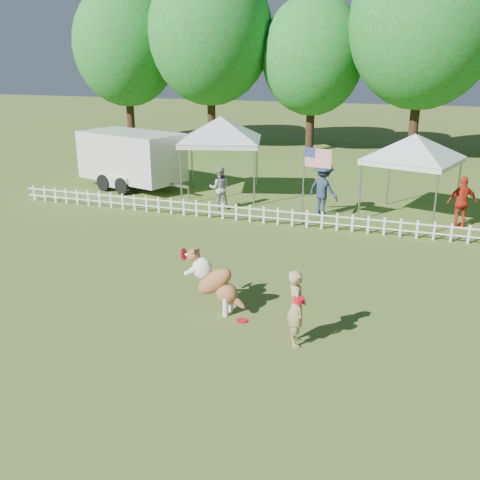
{
  "coord_description": "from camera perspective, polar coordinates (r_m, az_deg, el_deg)",
  "views": [
    {
      "loc": [
        3.73,
        -9.82,
        5.36
      ],
      "look_at": [
        -0.37,
        2.0,
        1.1
      ],
      "focal_mm": 40.0,
      "sensor_mm": 36.0,
      "label": 1
    }
  ],
  "objects": [
    {
      "name": "canopy_tent_right",
      "position": [
        19.57,
        17.78,
        6.37
      ],
      "size": [
        3.5,
        3.5,
        2.89
      ],
      "primitive_type": null,
      "rotation": [
        0.0,
        0.0,
        -0.3
      ],
      "color": "silver",
      "rests_on": "ground"
    },
    {
      "name": "dog",
      "position": [
        11.78,
        -2.63,
        -4.45
      ],
      "size": [
        1.41,
        0.57,
        1.42
      ],
      "primitive_type": null,
      "rotation": [
        0.0,
        0.0,
        -0.08
      ],
      "color": "brown",
      "rests_on": "ground"
    },
    {
      "name": "spectator_c",
      "position": [
        19.16,
        22.59,
        3.75
      ],
      "size": [
        1.09,
        0.77,
        1.71
      ],
      "primitive_type": "imported",
      "rotation": [
        0.0,
        0.0,
        3.53
      ],
      "color": "red",
      "rests_on": "ground"
    },
    {
      "name": "tree_far_left",
      "position": [
        36.92,
        -11.99,
        18.64
      ],
      "size": [
        6.6,
        6.6,
        11.0
      ],
      "primitive_type": null,
      "color": "#1C6321",
      "rests_on": "ground"
    },
    {
      "name": "tree_center_left",
      "position": [
        33.01,
        7.74,
        17.85
      ],
      "size": [
        6.0,
        6.0,
        9.8
      ],
      "primitive_type": null,
      "color": "#1C6321",
      "rests_on": "ground"
    },
    {
      "name": "tree_left",
      "position": [
        33.81,
        -3.18,
        19.86
      ],
      "size": [
        7.4,
        7.4,
        12.0
      ],
      "primitive_type": null,
      "color": "#1C6321",
      "rests_on": "ground"
    },
    {
      "name": "picket_fence",
      "position": [
        17.95,
        6.37,
        2.32
      ],
      "size": [
        22.0,
        0.08,
        0.6
      ],
      "primitive_type": null,
      "color": "white",
      "rests_on": "ground"
    },
    {
      "name": "spectator_b",
      "position": [
        19.33,
        8.88,
        5.4
      ],
      "size": [
        1.42,
        1.22,
        1.9
      ],
      "primitive_type": "imported",
      "rotation": [
        0.0,
        0.0,
        2.62
      ],
      "color": "#222F48",
      "rests_on": "ground"
    },
    {
      "name": "flag_pole",
      "position": [
        18.13,
        6.76,
        5.84
      ],
      "size": [
        1.02,
        0.33,
        2.66
      ],
      "primitive_type": null,
      "rotation": [
        0.0,
        0.0,
        -0.23
      ],
      "color": "gray",
      "rests_on": "ground"
    },
    {
      "name": "ground",
      "position": [
        11.79,
        -1.49,
        -8.24
      ],
      "size": [
        120.0,
        120.0,
        0.0
      ],
      "primitive_type": "plane",
      "color": "#4D6C22",
      "rests_on": "ground"
    },
    {
      "name": "canopy_tent_left",
      "position": [
        21.7,
        -2.04,
        8.75
      ],
      "size": [
        3.74,
        3.74,
        3.15
      ],
      "primitive_type": null,
      "rotation": [
        0.0,
        0.0,
        0.27
      ],
      "color": "silver",
      "rests_on": "ground"
    },
    {
      "name": "cargo_trailer",
      "position": [
        23.7,
        -11.46,
        8.39
      ],
      "size": [
        6.04,
        3.93,
        2.45
      ],
      "primitive_type": null,
      "rotation": [
        0.0,
        0.0,
        -0.29
      ],
      "color": "silver",
      "rests_on": "ground"
    },
    {
      "name": "tree_center_right",
      "position": [
        30.84,
        18.9,
        19.61
      ],
      "size": [
        7.6,
        7.6,
        12.6
      ],
      "primitive_type": null,
      "color": "#1C6321",
      "rests_on": "ground"
    },
    {
      "name": "spectator_a",
      "position": [
        19.97,
        -2.19,
        5.57
      ],
      "size": [
        0.94,
        0.85,
        1.58
      ],
      "primitive_type": "imported",
      "rotation": [
        0.0,
        0.0,
        3.55
      ],
      "color": "#96989B",
      "rests_on": "ground"
    },
    {
      "name": "handler",
      "position": [
        10.49,
        6.04,
        -7.19
      ],
      "size": [
        0.55,
        0.66,
        1.56
      ],
      "primitive_type": "imported",
      "rotation": [
        0.0,
        0.0,
        1.94
      ],
      "color": "tan",
      "rests_on": "ground"
    },
    {
      "name": "frisbee_on_turf",
      "position": [
        11.62,
        0.2,
        -8.6
      ],
      "size": [
        0.27,
        0.27,
        0.02
      ],
      "primitive_type": "cylinder",
      "rotation": [
        0.0,
        0.0,
        0.12
      ],
      "color": "red",
      "rests_on": "ground"
    }
  ]
}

